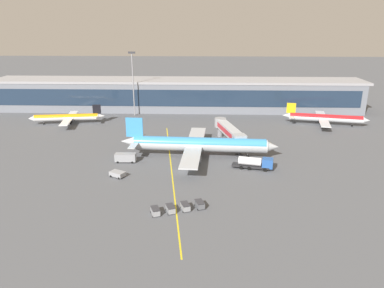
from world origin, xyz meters
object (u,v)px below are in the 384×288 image
(baggage_cart_0, at_px, (155,211))
(lavatory_truck, at_px, (125,157))
(pushback_tug, at_px, (118,174))
(main_airliner, at_px, (198,144))
(baggage_cart_3, at_px, (200,204))
(fuel_tanker, at_px, (255,163))
(baggage_cart_1, at_px, (170,209))
(commuter_jet_near, at_px, (67,117))
(baggage_cart_2, at_px, (185,206))
(commuter_jet_far, at_px, (325,118))

(baggage_cart_0, bearing_deg, lavatory_truck, 112.80)
(pushback_tug, bearing_deg, main_airliner, 37.82)
(main_airliner, xyz_separation_m, lavatory_truck, (-20.50, -5.18, -2.37))
(main_airliner, distance_m, baggage_cart_3, 31.45)
(lavatory_truck, xyz_separation_m, baggage_cart_3, (21.37, -26.11, -0.64))
(fuel_tanker, relative_size, baggage_cart_1, 3.68)
(pushback_tug, relative_size, commuter_jet_near, 0.15)
(baggage_cart_3, bearing_deg, main_airliner, 91.59)
(fuel_tanker, distance_m, pushback_tug, 36.22)
(baggage_cart_2, bearing_deg, commuter_jet_near, 126.28)
(fuel_tanker, distance_m, baggage_cart_1, 31.87)
(commuter_jet_far, relative_size, commuter_jet_near, 1.10)
(commuter_jet_near, bearing_deg, baggage_cart_0, -58.03)
(main_airliner, bearing_deg, fuel_tanker, -30.65)
(lavatory_truck, height_order, baggage_cart_0, lavatory_truck)
(lavatory_truck, relative_size, baggage_cart_3, 1.93)
(pushback_tug, relative_size, baggage_cart_1, 1.47)
(pushback_tug, xyz_separation_m, commuter_jet_far, (68.01, 52.19, 1.94))
(main_airliner, relative_size, fuel_tanker, 4.17)
(lavatory_truck, height_order, commuter_jet_far, commuter_jet_far)
(baggage_cart_0, height_order, baggage_cart_1, same)
(baggage_cart_3, bearing_deg, commuter_jet_far, 55.31)
(main_airliner, xyz_separation_m, baggage_cart_2, (-2.14, -32.38, -3.01))
(baggage_cart_0, height_order, commuter_jet_far, commuter_jet_far)
(lavatory_truck, bearing_deg, commuter_jet_far, 31.40)
(pushback_tug, distance_m, baggage_cart_2, 24.60)
(baggage_cart_0, xyz_separation_m, commuter_jet_near, (-43.28, 69.34, 1.80))
(main_airliner, height_order, baggage_cart_2, main_airliner)
(baggage_cart_0, relative_size, baggage_cart_2, 1.00)
(pushback_tug, distance_m, baggage_cart_1, 23.30)
(pushback_tug, bearing_deg, baggage_cart_1, -49.75)
(baggage_cart_3, bearing_deg, pushback_tug, 143.47)
(lavatory_truck, xyz_separation_m, baggage_cart_1, (15.36, -28.28, -0.64))
(baggage_cart_2, height_order, commuter_jet_near, commuter_jet_near)
(fuel_tanker, distance_m, baggage_cart_3, 26.52)
(baggage_cart_1, xyz_separation_m, commuter_jet_near, (-46.29, 68.25, 1.80))
(baggage_cart_1, bearing_deg, main_airliner, 81.25)
(fuel_tanker, xyz_separation_m, baggage_cart_3, (-14.54, -22.16, -0.96))
(lavatory_truck, bearing_deg, baggage_cart_3, -50.70)
(lavatory_truck, xyz_separation_m, commuter_jet_near, (-30.93, 39.97, 1.17))
(lavatory_truck, distance_m, commuter_jet_near, 50.55)
(fuel_tanker, xyz_separation_m, commuter_jet_near, (-66.85, 43.92, 0.84))
(pushback_tug, distance_m, baggage_cart_3, 26.23)
(pushback_tug, bearing_deg, baggage_cart_0, -57.45)
(baggage_cart_0, bearing_deg, baggage_cart_1, 19.87)
(fuel_tanker, distance_m, lavatory_truck, 36.13)
(baggage_cart_2, relative_size, commuter_jet_far, 0.09)
(lavatory_truck, bearing_deg, commuter_jet_near, 127.74)
(lavatory_truck, distance_m, baggage_cart_0, 31.87)
(baggage_cart_3, distance_m, commuter_jet_near, 84.29)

